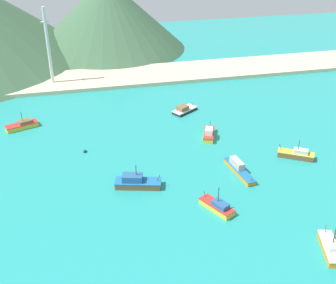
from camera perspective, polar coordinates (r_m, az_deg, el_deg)
name	(u,v)px	position (r m, az deg, el deg)	size (l,w,h in m)	color
ground	(152,199)	(90.11, -2.14, -7.36)	(260.00, 280.00, 0.50)	teal
fishing_boat_0	(239,169)	(98.44, 9.16, -3.43)	(3.68, 11.23, 2.59)	orange
fishing_boat_1	(217,206)	(86.77, 6.42, -8.28)	(5.87, 7.83, 5.39)	gold
fishing_boat_2	(22,125)	(121.98, -18.36, 2.08)	(8.76, 5.41, 4.58)	gold
fishing_boat_3	(209,134)	(111.60, 5.34, 1.08)	(5.06, 7.94, 2.91)	gold
fishing_boat_5	(137,182)	(92.73, -4.07, -5.22)	(10.16, 5.49, 5.35)	brown
fishing_boat_7	(331,248)	(82.11, 20.33, -12.79)	(4.58, 8.58, 6.41)	orange
fishing_boat_8	(296,154)	(106.77, 16.32, -1.54)	(8.32, 6.29, 4.72)	brown
fishing_boat_9	(184,110)	(124.77, 2.10, 4.21)	(8.03, 6.80, 2.06)	#232328
buoy_1	(85,152)	(106.94, -10.71, -1.23)	(0.88, 0.88, 0.88)	#232328
beach_strip	(113,78)	(149.51, -7.09, 8.28)	(247.00, 18.35, 1.20)	beige
hill_central	(107,14)	(179.58, -7.86, 16.15)	(60.60, 60.60, 27.37)	#3D6042
radio_tower	(48,47)	(144.04, -15.26, 11.80)	(2.50, 2.00, 25.03)	silver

